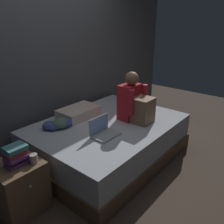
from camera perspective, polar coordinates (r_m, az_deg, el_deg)
ground_plane at (r=3.10m, az=0.92°, el=-14.14°), size 8.00×8.00×0.00m
wall_back at (r=3.42m, az=-15.27°, el=13.20°), size 5.60×0.10×2.70m
bed at (r=3.25m, az=-0.98°, el=-6.83°), size 2.00×1.50×0.53m
nightstand at (r=2.61m, az=-21.59°, el=-16.53°), size 0.44×0.46×0.54m
person_sitting at (r=3.14m, az=5.54°, el=2.32°), size 0.39×0.44×0.66m
laptop at (r=2.79m, az=-2.17°, el=-4.60°), size 0.32×0.23×0.22m
pillow at (r=3.33m, az=-8.08°, el=-0.04°), size 0.56×0.36×0.13m
book_stack at (r=2.40m, az=-22.21°, el=-9.69°), size 0.23×0.17×0.19m
mug at (r=2.39m, az=-18.47°, el=-10.66°), size 0.08×0.08×0.09m
clothes_pile at (r=3.03m, az=-12.84°, el=-2.85°), size 0.35×0.27×0.13m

